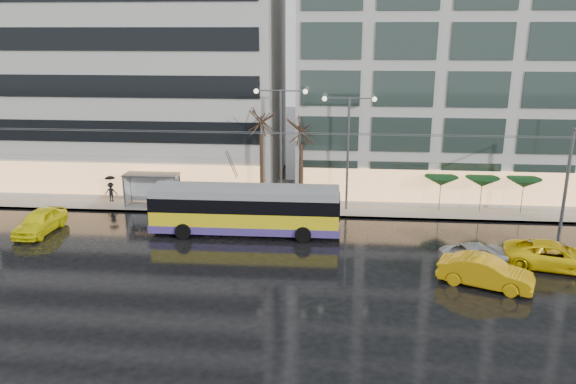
# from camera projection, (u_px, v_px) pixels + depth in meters

# --- Properties ---
(ground) EXTENTS (140.00, 140.00, 0.00)m
(ground) POSITION_uv_depth(u_px,v_px,m) (230.00, 264.00, 33.16)
(ground) COLOR black
(ground) RESTS_ON ground
(sidewalk) EXTENTS (80.00, 10.00, 0.15)m
(sidewalk) POSITION_uv_depth(u_px,v_px,m) (285.00, 196.00, 46.37)
(sidewalk) COLOR gray
(sidewalk) RESTS_ON ground
(kerb) EXTENTS (80.00, 0.10, 0.15)m
(kerb) POSITION_uv_depth(u_px,v_px,m) (279.00, 215.00, 41.64)
(kerb) COLOR slate
(kerb) RESTS_ON ground
(building_left) EXTENTS (34.00, 14.00, 22.00)m
(building_left) POSITION_uv_depth(u_px,v_px,m) (87.00, 55.00, 49.54)
(building_left) COLOR #BCB9B3
(building_left) RESTS_ON sidewalk
(building_right) EXTENTS (32.00, 14.00, 25.00)m
(building_right) POSITION_uv_depth(u_px,v_px,m) (495.00, 38.00, 46.24)
(building_right) COLOR #BCB9B3
(building_right) RESTS_ON sidewalk
(trolleybus) EXTENTS (12.68, 4.97, 5.87)m
(trolleybus) POSITION_uv_depth(u_px,v_px,m) (245.00, 211.00, 37.69)
(trolleybus) COLOR yellow
(trolleybus) RESTS_ON ground
(catenary) EXTENTS (42.24, 5.12, 7.00)m
(catenary) POSITION_uv_depth(u_px,v_px,m) (263.00, 164.00, 39.49)
(catenary) COLOR #595B60
(catenary) RESTS_ON ground
(bus_shelter) EXTENTS (4.20, 1.60, 2.51)m
(bus_shelter) POSITION_uv_depth(u_px,v_px,m) (148.00, 182.00, 43.53)
(bus_shelter) COLOR #595B60
(bus_shelter) RESTS_ON sidewalk
(street_lamp_near) EXTENTS (3.96, 0.36, 9.03)m
(street_lamp_near) POSITION_uv_depth(u_px,v_px,m) (281.00, 132.00, 41.66)
(street_lamp_near) COLOR #595B60
(street_lamp_near) RESTS_ON sidewalk
(street_lamp_far) EXTENTS (3.96, 0.36, 8.53)m
(street_lamp_far) POSITION_uv_depth(u_px,v_px,m) (348.00, 137.00, 41.32)
(street_lamp_far) COLOR #595B60
(street_lamp_far) RESTS_ON sidewalk
(tree_a) EXTENTS (3.20, 3.20, 8.40)m
(tree_a) POSITION_uv_depth(u_px,v_px,m) (261.00, 117.00, 41.67)
(tree_a) COLOR black
(tree_a) RESTS_ON sidewalk
(tree_b) EXTENTS (3.20, 3.20, 7.70)m
(tree_b) POSITION_uv_depth(u_px,v_px,m) (301.00, 126.00, 41.80)
(tree_b) COLOR black
(tree_b) RESTS_ON sidewalk
(parasol_a) EXTENTS (2.50, 2.50, 2.65)m
(parasol_a) POSITION_uv_depth(u_px,v_px,m) (441.00, 181.00, 41.85)
(parasol_a) COLOR #595B60
(parasol_a) RESTS_ON sidewalk
(parasol_b) EXTENTS (2.50, 2.50, 2.65)m
(parasol_b) POSITION_uv_depth(u_px,v_px,m) (482.00, 182.00, 41.60)
(parasol_b) COLOR #595B60
(parasol_b) RESTS_ON sidewalk
(parasol_c) EXTENTS (2.50, 2.50, 2.65)m
(parasol_c) POSITION_uv_depth(u_px,v_px,m) (524.00, 183.00, 41.36)
(parasol_c) COLOR #595B60
(parasol_c) RESTS_ON sidewalk
(taxi_a) EXTENTS (2.10, 4.81, 1.61)m
(taxi_a) POSITION_uv_depth(u_px,v_px,m) (40.00, 221.00, 38.07)
(taxi_a) COLOR #FFF70D
(taxi_a) RESTS_ON ground
(taxi_b) EXTENTS (5.23, 3.51, 1.63)m
(taxi_b) POSITION_uv_depth(u_px,v_px,m) (485.00, 272.00, 30.12)
(taxi_b) COLOR #DDA30B
(taxi_b) RESTS_ON ground
(taxi_c) EXTENTS (5.97, 3.69, 1.54)m
(taxi_c) POSITION_uv_depth(u_px,v_px,m) (554.00, 256.00, 32.41)
(taxi_c) COLOR yellow
(taxi_c) RESTS_ON ground
(sedan_silver) EXTENTS (4.93, 3.06, 1.27)m
(sedan_silver) POSITION_uv_depth(u_px,v_px,m) (480.00, 255.00, 32.89)
(sedan_silver) COLOR #B4B4B9
(sedan_silver) RESTS_ON ground
(pedestrian_a) EXTENTS (1.03, 1.05, 2.19)m
(pedestrian_a) POSITION_uv_depth(u_px,v_px,m) (179.00, 184.00, 44.17)
(pedestrian_a) COLOR black
(pedestrian_a) RESTS_ON sidewalk
(pedestrian_b) EXTENTS (1.17, 1.10, 1.90)m
(pedestrian_b) POSITION_uv_depth(u_px,v_px,m) (196.00, 195.00, 43.20)
(pedestrian_b) COLOR black
(pedestrian_b) RESTS_ON sidewalk
(pedestrian_c) EXTENTS (1.05, 0.90, 2.11)m
(pedestrian_c) POSITION_uv_depth(u_px,v_px,m) (111.00, 188.00, 44.48)
(pedestrian_c) COLOR black
(pedestrian_c) RESTS_ON sidewalk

